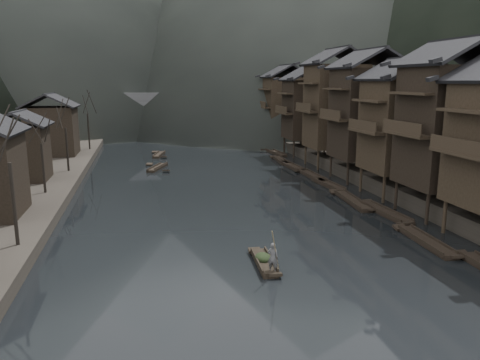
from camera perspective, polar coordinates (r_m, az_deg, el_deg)
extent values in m
plane|color=black|center=(31.88, 3.43, -8.89)|extent=(300.00, 300.00, 0.00)
cube|color=#2D2823|center=(81.70, 20.04, 3.92)|extent=(40.00, 200.00, 1.80)
cylinder|color=black|center=(38.71, 23.66, -4.10)|extent=(0.30, 0.30, 2.90)
cylinder|color=black|center=(40.34, 26.86, -3.76)|extent=(0.30, 0.30, 2.90)
cube|color=black|center=(35.26, 25.41, 2.92)|extent=(1.20, 5.70, 0.25)
cylinder|color=black|center=(40.44, 21.88, -3.29)|extent=(0.30, 0.30, 2.90)
cylinder|color=black|center=(44.37, 18.48, -1.73)|extent=(0.30, 0.30, 2.90)
cylinder|color=black|center=(42.01, 25.01, -3.00)|extent=(0.30, 0.30, 2.90)
cylinder|color=black|center=(45.81, 21.46, -1.53)|extent=(0.30, 0.30, 2.90)
cube|color=black|center=(43.09, 24.23, 5.92)|extent=(7.00, 6.00, 9.95)
cube|color=black|center=(40.92, 19.60, 5.31)|extent=(1.20, 5.70, 0.25)
cylinder|color=black|center=(46.23, 17.12, -1.11)|extent=(0.30, 0.30, 2.90)
cylinder|color=black|center=(50.37, 14.51, 0.09)|extent=(0.30, 0.30, 2.90)
cylinder|color=black|center=(47.61, 20.02, -0.93)|extent=(0.30, 0.30, 2.90)
cylinder|color=black|center=(51.64, 17.25, 0.22)|extent=(0.30, 0.30, 2.90)
cube|color=black|center=(48.95, 19.38, 6.24)|extent=(7.00, 6.00, 8.83)
cube|color=black|center=(47.05, 15.15, 5.75)|extent=(1.20, 5.70, 0.25)
cylinder|color=black|center=(53.20, 13.00, 0.79)|extent=(0.30, 0.30, 2.90)
cylinder|color=black|center=(57.51, 11.01, 1.71)|extent=(0.30, 0.30, 2.90)
cylinder|color=black|center=(54.40, 15.63, 0.90)|extent=(0.30, 0.30, 2.90)
cylinder|color=black|center=(58.62, 13.49, 1.79)|extent=(0.30, 0.30, 2.90)
cube|color=black|center=(55.88, 15.19, 7.79)|extent=(7.00, 6.00, 10.11)
cube|color=black|center=(54.22, 11.36, 7.31)|extent=(1.20, 5.70, 0.25)
cylinder|color=black|center=(61.34, 9.50, 2.40)|extent=(0.30, 0.30, 2.90)
cylinder|color=black|center=(65.77, 7.99, 3.09)|extent=(0.30, 0.30, 2.90)
cylinder|color=black|center=(62.38, 11.86, 2.47)|extent=(0.30, 0.30, 2.90)
cylinder|color=black|center=(66.75, 10.22, 3.14)|extent=(0.30, 0.30, 2.90)
cube|color=black|center=(64.00, 11.54, 8.76)|extent=(7.00, 6.00, 10.81)
cube|color=black|center=(62.56, 8.12, 8.31)|extent=(1.20, 5.70, 0.25)
cylinder|color=black|center=(70.63, 6.57, 3.73)|extent=(0.30, 0.30, 2.90)
cylinder|color=black|center=(75.15, 5.42, 4.26)|extent=(0.30, 0.30, 2.90)
cylinder|color=black|center=(71.54, 8.67, 3.78)|extent=(0.30, 0.30, 2.90)
cylinder|color=black|center=(76.01, 7.41, 4.30)|extent=(0.30, 0.30, 2.90)
cube|color=black|center=(73.33, 8.41, 8.48)|extent=(7.00, 6.00, 8.82)
cube|color=black|center=(72.08, 5.38, 8.14)|extent=(1.20, 5.70, 0.25)
cylinder|color=black|center=(82.00, 3.93, 4.93)|extent=(0.30, 0.30, 2.90)
cylinder|color=black|center=(86.60, 3.07, 5.31)|extent=(0.30, 0.30, 2.90)
cylinder|color=black|center=(82.78, 5.77, 4.96)|extent=(0.30, 0.30, 2.90)
cylinder|color=black|center=(87.34, 4.82, 5.35)|extent=(0.30, 0.30, 2.90)
cube|color=black|center=(84.66, 5.59, 9.18)|extent=(7.00, 6.00, 9.35)
cube|color=black|center=(83.58, 2.93, 8.86)|extent=(1.20, 5.70, 0.25)
cube|color=black|center=(54.66, -25.05, 3.24)|extent=(5.00, 5.00, 5.80)
cube|color=black|center=(72.13, -21.93, 5.76)|extent=(6.50, 6.50, 6.80)
cylinder|color=black|center=(47.70, -22.62, 1.65)|extent=(0.24, 0.24, 4.70)
cylinder|color=black|center=(58.49, -20.69, 3.73)|extent=(0.24, 0.24, 5.06)
cylinder|color=black|center=(76.37, -18.69, 5.80)|extent=(0.24, 0.24, 5.48)
cube|color=black|center=(34.26, 25.42, -8.06)|extent=(0.98, 0.87, 0.34)
cube|color=black|center=(36.08, 21.69, -6.98)|extent=(1.45, 6.59, 0.30)
cube|color=black|center=(36.03, 21.71, -6.71)|extent=(1.50, 6.46, 0.10)
cube|color=black|center=(38.46, 18.94, -5.40)|extent=(0.98, 0.85, 0.34)
cube|color=black|center=(33.74, 24.88, -8.31)|extent=(0.98, 0.85, 0.34)
cube|color=black|center=(42.53, 17.25, -3.83)|extent=(1.54, 7.18, 0.30)
cube|color=black|center=(42.48, 17.26, -3.60)|extent=(1.59, 7.05, 0.10)
cube|color=black|center=(45.49, 15.43, -2.52)|extent=(0.99, 0.93, 0.35)
cube|color=black|center=(39.56, 19.37, -4.95)|extent=(0.99, 0.93, 0.35)
cube|color=black|center=(45.89, 13.47, -2.47)|extent=(1.61, 7.43, 0.30)
cube|color=black|center=(45.85, 13.48, -2.26)|extent=(1.65, 7.29, 0.10)
cube|color=black|center=(48.88, 11.46, -1.33)|extent=(1.00, 0.97, 0.36)
cube|color=black|center=(42.91, 15.77, -3.41)|extent=(1.00, 0.97, 0.36)
cube|color=black|center=(52.33, 10.68, -0.58)|extent=(1.54, 6.68, 0.30)
cube|color=black|center=(52.29, 10.69, -0.39)|extent=(1.58, 6.55, 0.10)
cube|color=black|center=(55.25, 9.64, 0.27)|extent=(0.99, 0.88, 0.34)
cube|color=black|center=(49.38, 11.85, -1.21)|extent=(0.99, 0.88, 0.34)
cube|color=black|center=(56.95, 8.75, 0.51)|extent=(1.28, 7.43, 0.30)
cube|color=black|center=(56.92, 8.76, 0.69)|extent=(1.33, 7.28, 0.10)
cube|color=black|center=(60.23, 7.65, 1.30)|extent=(0.96, 0.93, 0.36)
cube|color=black|center=(53.65, 9.99, -0.09)|extent=(0.96, 0.93, 0.36)
cube|color=black|center=(63.01, 6.26, 1.68)|extent=(1.44, 7.70, 0.30)
cube|color=black|center=(62.97, 6.26, 1.84)|extent=(1.49, 7.55, 0.10)
cube|color=black|center=(66.48, 5.42, 2.36)|extent=(0.98, 0.98, 0.37)
cube|color=black|center=(59.51, 7.20, 1.19)|extent=(0.98, 0.98, 0.37)
cube|color=black|center=(67.37, 4.97, 2.38)|extent=(1.54, 6.39, 0.30)
cube|color=black|center=(67.34, 4.97, 2.53)|extent=(1.58, 6.27, 0.10)
cube|color=black|center=(70.16, 4.09, 2.89)|extent=(0.99, 0.84, 0.33)
cube|color=black|center=(64.56, 5.92, 2.06)|extent=(0.99, 0.84, 0.33)
cube|color=black|center=(74.42, 4.37, 3.30)|extent=(1.75, 7.07, 0.30)
cube|color=black|center=(74.39, 4.38, 3.44)|extent=(1.79, 6.93, 0.10)
cube|color=black|center=(77.66, 3.91, 3.78)|extent=(1.01, 0.94, 0.35)
cube|color=black|center=(71.14, 4.88, 3.01)|extent=(1.01, 0.94, 0.35)
cube|color=black|center=(80.11, 2.42, 3.95)|extent=(1.47, 6.19, 0.30)
cube|color=black|center=(80.09, 2.42, 4.08)|extent=(1.52, 6.07, 0.10)
cube|color=black|center=(82.96, 2.04, 4.33)|extent=(0.98, 0.81, 0.33)
cube|color=black|center=(77.23, 2.83, 3.75)|extent=(0.98, 0.81, 0.33)
cube|color=black|center=(84.93, 2.14, 4.41)|extent=(1.35, 7.16, 0.30)
cube|color=black|center=(84.90, 2.15, 4.53)|extent=(1.40, 7.02, 0.10)
cube|color=black|center=(88.17, 1.53, 4.78)|extent=(0.97, 0.91, 0.35)
cube|color=black|center=(81.66, 2.81, 4.20)|extent=(0.97, 0.91, 0.35)
cube|color=black|center=(91.90, 0.91, 4.99)|extent=(1.47, 6.42, 0.30)
cube|color=black|center=(91.88, 0.91, 5.11)|extent=(1.52, 6.30, 0.10)
cube|color=black|center=(94.80, 0.39, 5.30)|extent=(0.98, 0.84, 0.34)
cube|color=black|center=(88.97, 1.45, 4.85)|extent=(0.98, 0.84, 0.34)
cube|color=black|center=(62.52, -10.02, 1.49)|extent=(2.99, 5.59, 0.30)
cube|color=black|center=(62.49, -10.02, 1.65)|extent=(3.00, 5.50, 0.10)
cube|color=black|center=(64.94, -10.97, 1.97)|extent=(1.05, 0.96, 0.32)
cube|color=black|center=(60.07, -9.00, 1.23)|extent=(1.05, 0.96, 0.32)
cube|color=black|center=(73.50, -9.83, 3.05)|extent=(2.21, 5.54, 0.30)
cube|color=black|center=(73.47, -9.84, 3.19)|extent=(2.23, 5.44, 0.10)
cube|color=black|center=(75.99, -10.36, 3.43)|extent=(0.98, 0.85, 0.31)
cube|color=black|center=(70.98, -9.28, 2.87)|extent=(0.98, 0.85, 0.31)
cube|color=#4C4C4F|center=(101.11, -7.43, 9.54)|extent=(40.00, 6.00, 1.60)
cube|color=#4C4C4F|center=(98.37, -7.33, 10.24)|extent=(40.00, 0.50, 1.00)
cube|color=#4C4C4F|center=(103.75, -7.57, 10.32)|extent=(40.00, 0.50, 1.00)
cube|color=#4C4C4F|center=(101.22, -15.35, 6.95)|extent=(3.20, 6.00, 6.40)
cube|color=#4C4C4F|center=(101.10, -9.93, 7.19)|extent=(3.20, 6.00, 6.40)
cube|color=#4C4C4F|center=(101.80, -4.83, 7.36)|extent=(3.20, 6.00, 6.40)
cube|color=#4C4C4F|center=(103.39, 0.45, 7.47)|extent=(3.20, 6.00, 6.40)
cube|color=black|center=(29.90, 2.94, -10.03)|extent=(1.20, 4.38, 0.30)
cube|color=black|center=(29.84, 2.94, -9.71)|extent=(1.24, 4.29, 0.10)
cube|color=black|center=(31.70, 1.76, -8.44)|extent=(0.83, 0.59, 0.28)
cube|color=black|center=(28.04, 4.29, -11.29)|extent=(0.83, 0.59, 0.28)
ellipsoid|color=black|center=(29.88, 2.82, -8.82)|extent=(1.04, 1.36, 0.62)
imported|color=#515154|center=(28.02, 4.02, -8.96)|extent=(0.80, 0.72, 1.83)
cylinder|color=#8C7A51|center=(27.21, 4.51, -3.55)|extent=(1.20, 2.11, 3.63)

